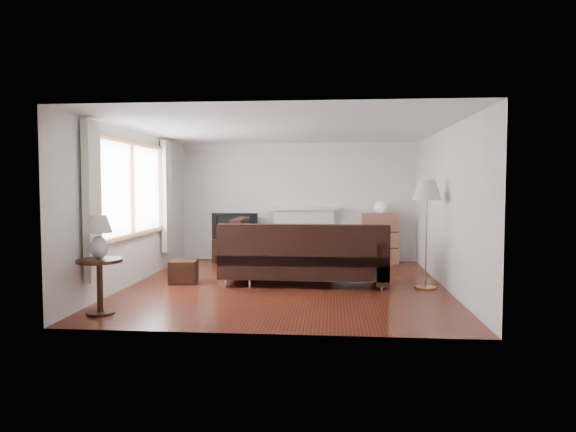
# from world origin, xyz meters

# --- Properties ---
(room) EXTENTS (5.10, 5.60, 2.54)m
(room) POSITION_xyz_m (0.00, 0.00, 1.25)
(room) COLOR #521E12
(room) RESTS_ON ground
(window) EXTENTS (0.12, 2.74, 1.54)m
(window) POSITION_xyz_m (-2.45, -0.20, 1.55)
(window) COLOR brown
(window) RESTS_ON room
(curtain_near) EXTENTS (0.10, 0.35, 2.10)m
(curtain_near) POSITION_xyz_m (-2.40, -1.72, 1.40)
(curtain_near) COLOR beige
(curtain_near) RESTS_ON room
(curtain_far) EXTENTS (0.10, 0.35, 2.10)m
(curtain_far) POSITION_xyz_m (-2.40, 1.32, 1.40)
(curtain_far) COLOR beige
(curtain_far) RESTS_ON room
(fireplace) EXTENTS (1.40, 0.26, 1.15)m
(fireplace) POSITION_xyz_m (0.15, 2.64, 0.57)
(fireplace) COLOR white
(fireplace) RESTS_ON room
(tv_stand) EXTENTS (0.95, 0.43, 0.47)m
(tv_stand) POSITION_xyz_m (-1.30, 2.50, 0.24)
(tv_stand) COLOR black
(tv_stand) RESTS_ON ground
(television) EXTENTS (0.97, 0.13, 0.56)m
(television) POSITION_xyz_m (-1.30, 2.50, 0.75)
(television) COLOR black
(television) RESTS_ON tv_stand
(speaker_left) EXTENTS (0.28, 0.33, 0.98)m
(speaker_left) POSITION_xyz_m (-1.02, 2.55, 0.49)
(speaker_left) COLOR black
(speaker_left) RESTS_ON ground
(speaker_right) EXTENTS (0.24, 0.28, 0.79)m
(speaker_right) POSITION_xyz_m (0.61, 2.55, 0.40)
(speaker_right) COLOR black
(speaker_right) RESTS_ON ground
(bookshelf) EXTENTS (0.75, 0.36, 1.03)m
(bookshelf) POSITION_xyz_m (1.73, 2.53, 0.52)
(bookshelf) COLOR #945F44
(bookshelf) RESTS_ON ground
(globe_lamp) EXTENTS (0.25, 0.25, 0.25)m
(globe_lamp) POSITION_xyz_m (1.73, 2.53, 1.16)
(globe_lamp) COLOR white
(globe_lamp) RESTS_ON bookshelf
(sectional_sofa) EXTENTS (2.90, 2.12, 0.94)m
(sectional_sofa) POSITION_xyz_m (0.28, 0.14, 0.47)
(sectional_sofa) COLOR black
(sectional_sofa) RESTS_ON ground
(coffee_table) EXTENTS (1.07, 0.66, 0.40)m
(coffee_table) POSITION_xyz_m (0.22, 1.65, 0.20)
(coffee_table) COLOR #966B48
(coffee_table) RESTS_ON ground
(footstool) EXTENTS (0.50, 0.50, 0.37)m
(footstool) POSITION_xyz_m (-1.71, 0.04, 0.19)
(footstool) COLOR black
(footstool) RESTS_ON ground
(floor_lamp) EXTENTS (0.56, 0.56, 1.70)m
(floor_lamp) POSITION_xyz_m (2.19, -0.11, 0.85)
(floor_lamp) COLOR #B6833F
(floor_lamp) RESTS_ON ground
(side_table) EXTENTS (0.56, 0.56, 0.70)m
(side_table) POSITION_xyz_m (-2.15, -2.08, 0.35)
(side_table) COLOR black
(side_table) RESTS_ON ground
(table_lamp) EXTENTS (0.33, 0.33, 0.54)m
(table_lamp) POSITION_xyz_m (-2.15, -2.08, 0.96)
(table_lamp) COLOR silver
(table_lamp) RESTS_ON side_table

